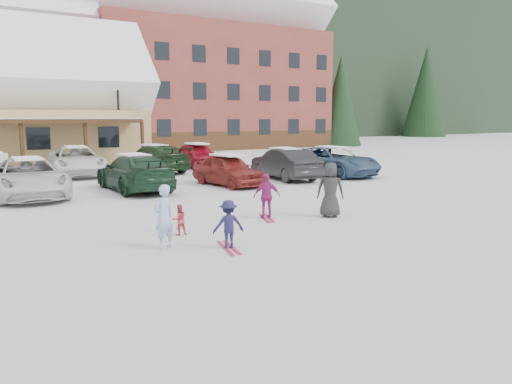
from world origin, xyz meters
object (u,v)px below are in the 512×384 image
adult_skier (164,217)px  parked_car_4 (228,170)px  parked_car_2 (28,178)px  lamp_post (119,113)px  parked_car_11 (154,158)px  parked_car_5 (285,164)px  toddler_red (179,220)px  parked_car_3 (135,173)px  parked_car_10 (76,161)px  alpine_hotel (186,64)px  parked_car_6 (332,161)px  bystander_dark (330,190)px  child_magenta (267,196)px  parked_car_12 (197,156)px  child_navy (228,224)px

adult_skier → parked_car_4: size_ratio=0.37×
parked_car_2 → parked_car_4: bearing=-6.0°
lamp_post → parked_car_11: 7.75m
parked_car_5 → lamp_post: bearing=-67.5°
toddler_red → parked_car_2: 9.37m
parked_car_3 → parked_car_10: (-0.95, 7.14, 0.01)m
alpine_hotel → parked_car_6: size_ratio=5.65×
alpine_hotel → parked_car_10: 27.40m
alpine_hotel → toddler_red: 41.13m
parked_car_2 → bystander_dark: bearing=-49.6°
parked_car_10 → parked_car_5: bearing=-34.9°
adult_skier → parked_car_4: bearing=-147.0°
parked_car_11 → parked_car_5: bearing=115.1°
parked_car_5 → parked_car_3: bearing=4.9°
child_magenta → bystander_dark: bearing=176.2°
lamp_post → parked_car_10: size_ratio=1.06×
alpine_hotel → lamp_post: bearing=-128.5°
child_magenta → parked_car_5: size_ratio=0.30×
parked_car_2 → parked_car_4: 8.39m
alpine_hotel → child_magenta: 39.32m
lamp_post → parked_car_12: bearing=-65.1°
toddler_red → child_navy: child_navy is taller
parked_car_5 → parked_car_11: size_ratio=0.89×
lamp_post → bystander_dark: 22.95m
lamp_post → bystander_dark: size_ratio=3.45×
toddler_red → parked_car_11: parked_car_11 is taller
parked_car_6 → parked_car_11: (-7.59, 6.70, 0.00)m
parked_car_4 → parked_car_12: bearing=68.0°
lamp_post → child_magenta: lamp_post is taller
bystander_dark → parked_car_6: size_ratio=0.31×
toddler_red → parked_car_11: bearing=-104.3°
parked_car_2 → parked_car_12: 12.76m
parked_car_2 → child_magenta: bearing=-54.6°
child_navy → parked_car_11: parked_car_11 is taller
child_navy → child_magenta: 3.72m
child_navy → parked_car_2: size_ratio=0.21×
child_navy → parked_car_6: 15.95m
parked_car_3 → parked_car_5: parked_car_5 is taller
child_magenta → lamp_post: bearing=-74.5°
parked_car_12 → parked_car_4: bearing=-105.3°
bystander_dark → lamp_post: bearing=-50.7°
parked_car_12 → toddler_red: bearing=-116.3°
parked_car_4 → parked_car_5: 3.67m
adult_skier → parked_car_4: adult_skier is taller
parked_car_2 → parked_car_12: bearing=35.1°
child_navy → parked_car_6: parked_car_6 is taller
parked_car_2 → parked_car_6: (15.03, -0.36, 0.00)m
parked_car_6 → parked_car_3: bearing=172.1°
child_navy → child_magenta: bearing=-123.7°
parked_car_4 → parked_car_5: parked_car_5 is taller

